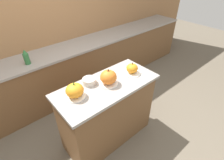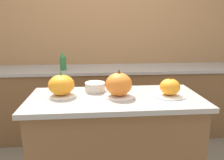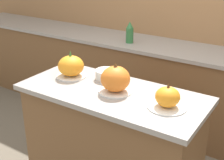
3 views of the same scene
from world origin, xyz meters
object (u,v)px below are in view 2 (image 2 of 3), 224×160
object	(u,v)px
pumpkin_cake_left	(61,86)
pumpkin_cake_center	(119,85)
pumpkin_cake_right	(170,88)
bottle_tall	(63,61)
mixing_bowl	(95,87)

from	to	relation	value
pumpkin_cake_left	pumpkin_cake_center	bearing A→B (deg)	-6.99
pumpkin_cake_right	bottle_tall	distance (m)	1.49
bottle_tall	mixing_bowl	distance (m)	1.06
bottle_tall	mixing_bowl	xyz separation A→B (m)	(0.38, -0.99, -0.05)
pumpkin_cake_center	pumpkin_cake_right	size ratio (longest dim) A/B	0.94
pumpkin_cake_right	pumpkin_cake_left	bearing A→B (deg)	174.99
pumpkin_cake_right	bottle_tall	xyz separation A→B (m)	(-0.93, 1.16, 0.02)
pumpkin_cake_left	mixing_bowl	distance (m)	0.27
pumpkin_cake_right	mixing_bowl	bearing A→B (deg)	163.07
pumpkin_cake_center	pumpkin_cake_right	bearing A→B (deg)	-2.80
pumpkin_cake_left	bottle_tall	distance (m)	1.10
pumpkin_cake_center	mixing_bowl	size ratio (longest dim) A/B	1.42
pumpkin_cake_center	pumpkin_cake_right	distance (m)	0.38
pumpkin_cake_center	pumpkin_cake_right	xyz separation A→B (m)	(0.38, -0.02, -0.03)
pumpkin_cake_center	mixing_bowl	distance (m)	0.23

